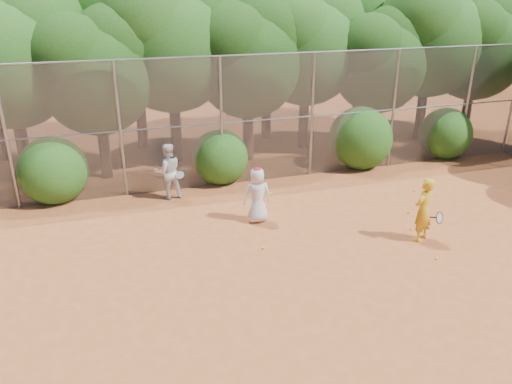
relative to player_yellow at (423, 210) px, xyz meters
name	(u,v)px	position (x,y,z in m)	size (l,w,h in m)	color
ground	(334,274)	(-2.75, -0.82, -0.82)	(80.00, 80.00, 0.00)	#A85125
fence_back	(249,119)	(-2.87, 5.18, 1.23)	(20.05, 0.09, 4.03)	gray
tree_1	(7,48)	(-9.69, 7.72, 3.35)	(4.64, 4.03, 6.35)	black
tree_2	(96,67)	(-7.20, 7.02, 2.77)	(3.99, 3.47, 5.47)	black
tree_3	(172,34)	(-4.69, 8.02, 3.58)	(4.89, 4.26, 6.70)	black
tree_4	(249,53)	(-2.20, 7.42, 2.94)	(4.19, 3.64, 5.73)	black
tree_5	(308,40)	(0.31, 8.22, 3.23)	(4.51, 3.92, 6.17)	black
tree_6	(381,57)	(2.80, 7.21, 2.65)	(3.86, 3.36, 5.29)	black
tree_7	(432,31)	(5.31, 7.82, 3.46)	(4.77, 4.14, 6.53)	black
tree_8	(478,43)	(7.30, 7.52, 3.00)	(4.25, 3.70, 5.82)	black
tree_10	(134,23)	(-5.68, 10.23, 3.81)	(5.15, 4.48, 7.06)	black
tree_11	(268,34)	(-0.69, 9.82, 3.35)	(4.64, 4.03, 6.35)	black
tree_12	(364,21)	(3.81, 10.42, 3.69)	(5.02, 4.37, 6.88)	black
bush_0	(52,167)	(-8.75, 5.48, 0.18)	(2.00, 2.00, 2.00)	#1E4F13
bush_1	(220,155)	(-3.75, 5.48, 0.08)	(1.80, 1.80, 1.80)	#1E4F13
bush_2	(361,135)	(1.25, 5.48, 0.28)	(2.20, 2.20, 2.20)	#1E4F13
bush_3	(446,131)	(4.75, 5.48, 0.13)	(1.90, 1.90, 1.90)	#1E4F13
player_yellow	(423,210)	(0.00, 0.00, 0.00)	(0.86, 0.61, 1.64)	gold
player_teen	(257,195)	(-3.53, 2.25, -0.05)	(0.75, 0.49, 1.54)	silver
player_white	(168,171)	(-5.55, 4.58, 0.02)	(0.92, 0.82, 1.68)	silver
ball_0	(409,212)	(0.65, 1.44, -0.78)	(0.07, 0.07, 0.07)	yellow
ball_1	(437,258)	(-0.20, -0.97, -0.78)	(0.07, 0.07, 0.07)	yellow
ball_2	(411,229)	(0.11, 0.53, -0.78)	(0.07, 0.07, 0.07)	yellow
ball_3	(263,248)	(-3.87, 0.72, -0.78)	(0.07, 0.07, 0.07)	yellow
ball_4	(414,190)	(1.75, 2.80, -0.78)	(0.07, 0.07, 0.07)	yellow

